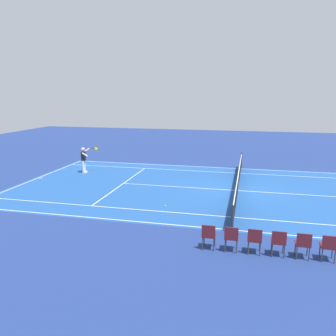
{
  "coord_description": "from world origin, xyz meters",
  "views": [
    {
      "loc": [
        -0.45,
        17.86,
        5.03
      ],
      "look_at": [
        3.93,
        -0.58,
        0.9
      ],
      "focal_mm": 36.8,
      "sensor_mm": 36.0,
      "label": 1
    }
  ],
  "objects_px": {
    "tennis_ball": "(165,206)",
    "spectator_chair_2": "(279,241)",
    "tennis_net": "(238,182)",
    "tennis_player_near": "(84,159)",
    "spectator_chair_1": "(303,243)",
    "spectator_chair_3": "(255,239)",
    "spectator_chair_5": "(209,235)",
    "spectator_chair_0": "(329,246)",
    "spectator_chair_4": "(231,237)"
  },
  "relations": [
    {
      "from": "spectator_chair_3",
      "to": "spectator_chair_5",
      "type": "xyz_separation_m",
      "value": [
        1.45,
        0.0,
        0.0
      ]
    },
    {
      "from": "spectator_chair_0",
      "to": "spectator_chair_2",
      "type": "bearing_deg",
      "value": 0.0
    },
    {
      "from": "spectator_chair_1",
      "to": "spectator_chair_0",
      "type": "bearing_deg",
      "value": 180.0
    },
    {
      "from": "spectator_chair_0",
      "to": "spectator_chair_2",
      "type": "height_order",
      "value": "same"
    },
    {
      "from": "tennis_net",
      "to": "spectator_chair_5",
      "type": "height_order",
      "value": "tennis_net"
    },
    {
      "from": "spectator_chair_3",
      "to": "tennis_player_near",
      "type": "bearing_deg",
      "value": -41.35
    },
    {
      "from": "tennis_net",
      "to": "spectator_chair_3",
      "type": "distance_m",
      "value": 7.37
    },
    {
      "from": "tennis_ball",
      "to": "spectator_chair_5",
      "type": "height_order",
      "value": "spectator_chair_5"
    },
    {
      "from": "spectator_chair_0",
      "to": "spectator_chair_2",
      "type": "relative_size",
      "value": 1.0
    },
    {
      "from": "spectator_chair_0",
      "to": "spectator_chair_5",
      "type": "height_order",
      "value": "same"
    },
    {
      "from": "tennis_player_near",
      "to": "spectator_chair_3",
      "type": "distance_m",
      "value": 14.08
    },
    {
      "from": "spectator_chair_1",
      "to": "spectator_chair_3",
      "type": "distance_m",
      "value": 1.45
    },
    {
      "from": "tennis_net",
      "to": "spectator_chair_1",
      "type": "relative_size",
      "value": 13.3
    },
    {
      "from": "tennis_net",
      "to": "tennis_ball",
      "type": "bearing_deg",
      "value": 48.0
    },
    {
      "from": "spectator_chair_1",
      "to": "spectator_chair_4",
      "type": "height_order",
      "value": "same"
    },
    {
      "from": "spectator_chair_0",
      "to": "spectator_chair_1",
      "type": "relative_size",
      "value": 1.0
    },
    {
      "from": "tennis_net",
      "to": "spectator_chair_2",
      "type": "relative_size",
      "value": 13.3
    },
    {
      "from": "spectator_chair_3",
      "to": "tennis_ball",
      "type": "bearing_deg",
      "value": -45.11
    },
    {
      "from": "tennis_player_near",
      "to": "spectator_chair_3",
      "type": "xyz_separation_m",
      "value": [
        -10.56,
        9.3,
        -0.41
      ]
    },
    {
      "from": "tennis_player_near",
      "to": "spectator_chair_0",
      "type": "height_order",
      "value": "tennis_player_near"
    },
    {
      "from": "spectator_chair_1",
      "to": "spectator_chair_2",
      "type": "bearing_deg",
      "value": 0.0
    },
    {
      "from": "tennis_player_near",
      "to": "spectator_chair_4",
      "type": "distance_m",
      "value": 13.54
    },
    {
      "from": "spectator_chair_2",
      "to": "spectator_chair_5",
      "type": "relative_size",
      "value": 1.0
    },
    {
      "from": "tennis_net",
      "to": "tennis_player_near",
      "type": "bearing_deg",
      "value": -11.36
    },
    {
      "from": "tennis_player_near",
      "to": "tennis_ball",
      "type": "relative_size",
      "value": 25.71
    },
    {
      "from": "tennis_ball",
      "to": "spectator_chair_2",
      "type": "xyz_separation_m",
      "value": [
        -4.6,
        3.89,
        0.49
      ]
    },
    {
      "from": "spectator_chair_2",
      "to": "tennis_player_near",
      "type": "bearing_deg",
      "value": -39.47
    },
    {
      "from": "spectator_chair_0",
      "to": "spectator_chair_1",
      "type": "height_order",
      "value": "same"
    },
    {
      "from": "spectator_chair_1",
      "to": "spectator_chair_4",
      "type": "distance_m",
      "value": 2.18
    },
    {
      "from": "tennis_player_near",
      "to": "spectator_chair_5",
      "type": "xyz_separation_m",
      "value": [
        -9.11,
        9.3,
        -0.41
      ]
    },
    {
      "from": "tennis_ball",
      "to": "spectator_chair_3",
      "type": "relative_size",
      "value": 0.08
    },
    {
      "from": "tennis_ball",
      "to": "spectator_chair_2",
      "type": "relative_size",
      "value": 0.08
    },
    {
      "from": "tennis_ball",
      "to": "spectator_chair_4",
      "type": "relative_size",
      "value": 0.08
    },
    {
      "from": "spectator_chair_0",
      "to": "spectator_chair_5",
      "type": "relative_size",
      "value": 1.0
    },
    {
      "from": "tennis_player_near",
      "to": "spectator_chair_0",
      "type": "distance_m",
      "value": 15.78
    },
    {
      "from": "tennis_player_near",
      "to": "spectator_chair_2",
      "type": "height_order",
      "value": "tennis_player_near"
    },
    {
      "from": "tennis_ball",
      "to": "spectator_chair_2",
      "type": "distance_m",
      "value": 6.04
    },
    {
      "from": "spectator_chair_4",
      "to": "spectator_chair_3",
      "type": "bearing_deg",
      "value": 180.0
    },
    {
      "from": "spectator_chair_0",
      "to": "spectator_chair_4",
      "type": "relative_size",
      "value": 1.0
    },
    {
      "from": "tennis_player_near",
      "to": "spectator_chair_4",
      "type": "height_order",
      "value": "tennis_player_near"
    },
    {
      "from": "tennis_player_near",
      "to": "spectator_chair_1",
      "type": "distance_m",
      "value": 15.2
    },
    {
      "from": "spectator_chair_4",
      "to": "spectator_chair_0",
      "type": "bearing_deg",
      "value": 180.0
    },
    {
      "from": "tennis_ball",
      "to": "spectator_chair_3",
      "type": "xyz_separation_m",
      "value": [
        -3.87,
        3.89,
        0.49
      ]
    },
    {
      "from": "spectator_chair_2",
      "to": "spectator_chair_5",
      "type": "distance_m",
      "value": 2.18
    },
    {
      "from": "tennis_player_near",
      "to": "spectator_chair_0",
      "type": "bearing_deg",
      "value": 143.89
    },
    {
      "from": "spectator_chair_5",
      "to": "tennis_net",
      "type": "bearing_deg",
      "value": -95.29
    },
    {
      "from": "tennis_player_near",
      "to": "spectator_chair_1",
      "type": "xyz_separation_m",
      "value": [
        -12.02,
        9.3,
        -0.41
      ]
    },
    {
      "from": "spectator_chair_0",
      "to": "spectator_chair_1",
      "type": "bearing_deg",
      "value": 0.0
    },
    {
      "from": "spectator_chair_4",
      "to": "spectator_chair_2",
      "type": "bearing_deg",
      "value": 180.0
    },
    {
      "from": "spectator_chair_2",
      "to": "spectator_chair_5",
      "type": "bearing_deg",
      "value": 0.0
    }
  ]
}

